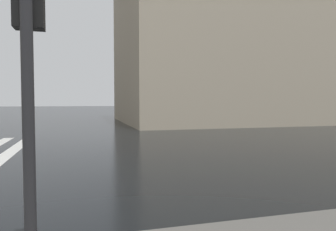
% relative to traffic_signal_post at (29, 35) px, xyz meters
% --- Properties ---
extents(haussmann_block_corner, '(14.77, 24.64, 18.80)m').
position_rel_traffic_signal_post_xyz_m(haussmann_block_corner, '(23.46, -16.45, 6.65)').
color(haussmann_block_corner, tan).
rests_on(haussmann_block_corner, ground_plane).
extents(traffic_signal_post, '(0.44, 0.30, 3.33)m').
position_rel_traffic_signal_post_xyz_m(traffic_signal_post, '(0.00, 0.00, 0.00)').
color(traffic_signal_post, '#232326').
rests_on(traffic_signal_post, sidewalk_pavement).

